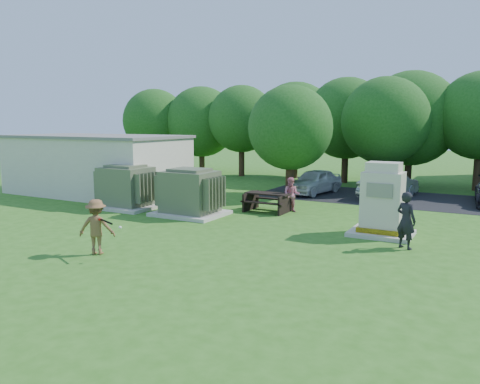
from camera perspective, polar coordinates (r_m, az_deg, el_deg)
The scene contains 15 objects.
ground at distance 15.76m, azimuth -7.07°, elevation -6.59°, with size 120.00×120.00×0.00m, color #2D6619.
service_building at distance 27.87m, azimuth -17.12°, elevation 3.05°, with size 10.00×5.00×3.20m, color beige.
service_building_roof at distance 27.77m, azimuth -17.27°, elevation 6.49°, with size 10.20×5.20×0.15m, color slate.
parking_strip at distance 26.19m, azimuth 24.15°, elevation -1.18°, with size 20.00×6.00×0.01m, color #232326.
transformer_left at distance 23.04m, azimuth -13.69°, elevation 0.52°, with size 3.00×2.40×2.07m.
transformer_right at distance 20.74m, azimuth -6.12°, elevation -0.16°, with size 3.00×2.40×2.07m.
generator_cabinet at distance 17.67m, azimuth 16.96°, elevation -1.37°, with size 2.19×1.79×2.67m.
picnic_table at distance 21.51m, azimuth 3.40°, elevation -0.96°, with size 2.04×1.53×0.87m.
batter at distance 15.23m, azimuth -17.09°, elevation -4.09°, with size 1.12×0.64×1.74m, color brown.
person_by_generator at distance 16.09m, azimuth 19.59°, elevation -3.27°, with size 0.69×0.45×1.88m, color black.
person_at_picnic at distance 21.48m, azimuth 6.30°, elevation -0.34°, with size 0.77×0.60×1.59m, color #DB7488.
car_white at distance 27.20m, azimuth 9.05°, elevation 1.29°, with size 1.66×4.12×1.40m, color silver.
car_silver_a at distance 26.47m, azimuth 17.70°, elevation 0.82°, with size 1.52×4.35×1.43m, color #A8A8AC.
batting_equipment at distance 14.64m, azimuth -15.93°, elevation -3.54°, with size 1.22×0.41×0.19m.
tree_row at distance 31.63m, azimuth 15.80°, elevation 8.36°, with size 41.30×13.30×7.30m.
Camera 1 is at (8.96, -12.29, 4.11)m, focal length 35.00 mm.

